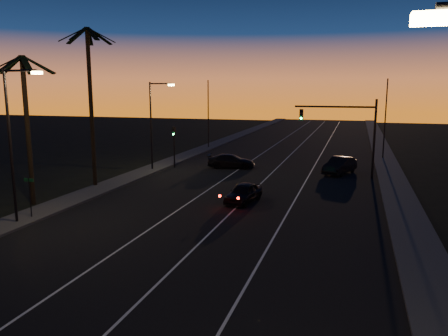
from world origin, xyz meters
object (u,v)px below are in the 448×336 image
(signal_mast, at_px, (347,124))
(cross_car, at_px, (231,161))
(lead_car, at_px, (244,193))
(right_car, at_px, (340,165))

(signal_mast, distance_m, cross_car, 11.93)
(lead_car, bearing_deg, right_car, 64.76)
(lead_car, bearing_deg, cross_car, 109.68)
(right_car, bearing_deg, signal_mast, -72.23)
(right_car, bearing_deg, cross_car, -179.88)
(cross_car, bearing_deg, lead_car, -70.32)
(lead_car, relative_size, cross_car, 0.92)
(right_car, relative_size, cross_car, 1.00)
(signal_mast, height_order, right_car, signal_mast)
(lead_car, relative_size, right_car, 0.92)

